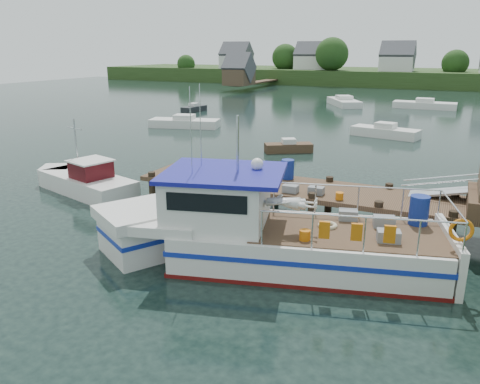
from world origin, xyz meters
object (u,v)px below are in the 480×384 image
at_px(moored_far, 425,105).
at_px(moored_d, 344,102).
at_px(moored_e, 194,108).
at_px(dock, 443,182).
at_px(moored_a, 185,123).
at_px(lobster_boat, 262,233).
at_px(work_boat, 84,180).
at_px(moored_rowboat, 288,147).
at_px(moored_b, 385,132).

height_order(moored_far, moored_d, moored_d).
xyz_separation_m(moored_far, moored_e, (-23.84, -14.32, -0.10)).
bearing_deg(dock, moored_a, 140.39).
bearing_deg(lobster_boat, moored_e, 108.98).
bearing_deg(moored_d, dock, -72.09).
relative_size(lobster_boat, work_boat, 1.75).
distance_m(dock, moored_d, 44.16).
height_order(dock, work_boat, dock).
height_order(lobster_boat, moored_rowboat, lobster_boat).
relative_size(dock, moored_a, 2.50).
bearing_deg(lobster_boat, moored_rowboat, 91.81).
xyz_separation_m(moored_far, moored_a, (-18.89, -24.48, -0.02)).
xyz_separation_m(moored_far, moored_d, (-9.57, -1.07, 0.01)).
relative_size(moored_rowboat, moored_e, 0.93).
height_order(work_boat, moored_a, work_boat).
relative_size(dock, moored_rowboat, 4.92).
relative_size(lobster_boat, moored_b, 2.16).
relative_size(lobster_boat, moored_far, 1.68).
bearing_deg(moored_far, moored_b, -107.92).
bearing_deg(moored_far, dock, -99.42).
xyz_separation_m(moored_b, moored_d, (-8.18, 20.77, 0.03)).
bearing_deg(moored_e, moored_rowboat, -46.39).
xyz_separation_m(dock, moored_e, (-27.51, 28.84, -1.88)).
bearing_deg(dock, work_boat, -176.85).
distance_m(dock, work_boat, 16.58).
relative_size(moored_b, moored_e, 1.56).
distance_m(dock, moored_a, 29.34).
bearing_deg(moored_far, moored_rowboat, -116.43).
bearing_deg(moored_far, lobster_boat, -106.13).
bearing_deg(work_boat, moored_a, 123.00).
relative_size(moored_a, moored_e, 1.84).
height_order(moored_a, moored_b, moored_b).
bearing_deg(moored_b, moored_rowboat, -143.05).
distance_m(dock, lobster_boat, 7.11).
bearing_deg(dock, moored_rowboat, 129.55).
distance_m(dock, moored_e, 39.90).
xyz_separation_m(lobster_boat, moored_e, (-22.30, 33.52, -0.70)).
bearing_deg(moored_e, moored_far, 28.16).
xyz_separation_m(dock, work_boat, (-16.47, -0.91, -1.66)).
xyz_separation_m(moored_far, moored_b, (-1.39, -21.83, -0.01)).
bearing_deg(lobster_boat, moored_d, 85.08).
relative_size(dock, moored_far, 2.30).
distance_m(lobster_boat, moored_d, 47.46).
distance_m(work_boat, moored_d, 43.12).
bearing_deg(dock, moored_b, 103.34).
bearing_deg(moored_b, moored_e, 138.91).
distance_m(work_boat, moored_far, 45.88).
xyz_separation_m(moored_a, moored_b, (17.50, 2.65, 0.01)).
height_order(work_boat, moored_rowboat, work_boat).
distance_m(work_boat, moored_e, 31.73).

